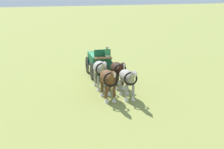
% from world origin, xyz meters
% --- Properties ---
extents(ground_plane, '(220.00, 220.00, 0.00)m').
position_xyz_m(ground_plane, '(0.00, 0.00, 0.00)').
color(ground_plane, olive).
extents(show_wagon, '(5.98, 2.16, 2.77)m').
position_xyz_m(show_wagon, '(0.14, -0.01, 1.25)').
color(show_wagon, '#195B38').
rests_on(show_wagon, ground).
extents(draft_horse_rear_near, '(3.09, 1.11, 2.22)m').
position_xyz_m(draft_horse_rear_near, '(3.85, 0.23, 1.35)').
color(draft_horse_rear_near, '#331E14').
rests_on(draft_horse_rear_near, ground).
extents(draft_horse_rear_off, '(2.97, 1.20, 2.34)m').
position_xyz_m(draft_horse_rear_off, '(3.69, -1.06, 1.45)').
color(draft_horse_rear_off, '#9E998E').
rests_on(draft_horse_rear_off, ground).
extents(draft_horse_lead_near, '(3.11, 1.12, 2.27)m').
position_xyz_m(draft_horse_lead_near, '(6.44, -0.05, 1.40)').
color(draft_horse_lead_near, '#9E998E').
rests_on(draft_horse_lead_near, ground).
extents(draft_horse_lead_off, '(3.04, 1.18, 2.31)m').
position_xyz_m(draft_horse_lead_off, '(6.28, -1.34, 1.42)').
color(draft_horse_lead_off, brown).
rests_on(draft_horse_lead_off, ground).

